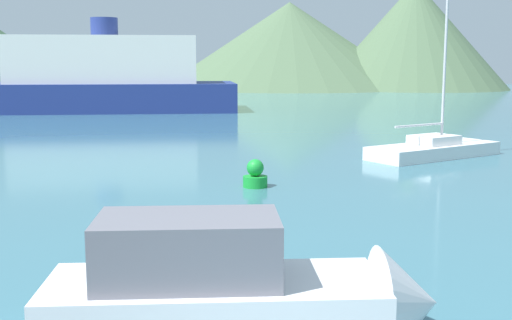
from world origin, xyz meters
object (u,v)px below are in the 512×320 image
motorboat_near (242,296)px  buoy_marker (255,176)px  sailboat_inner (434,147)px  ferry_distant (106,78)px

motorboat_near → buoy_marker: motorboat_near is taller
motorboat_near → buoy_marker: 11.87m
buoy_marker → sailboat_inner: bearing=40.7°
sailboat_inner → buoy_marker: sailboat_inner is taller
buoy_marker → ferry_distant: bearing=110.0°
sailboat_inner → ferry_distant: bearing=93.1°
sailboat_inner → ferry_distant: size_ratio=0.45×
ferry_distant → sailboat_inner: bearing=-59.2°
motorboat_near → buoy_marker: bearing=85.6°
sailboat_inner → buoy_marker: 10.50m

